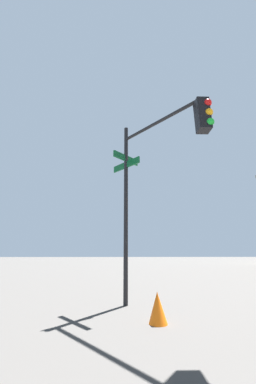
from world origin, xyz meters
TOP-DOWN VIEW (x-y plane):
  - traffic_signal_near at (-6.32, -5.85)m, footprint 2.45×2.29m
  - traffic_cone at (-5.81, -6.07)m, footprint 0.36×0.36m

SIDE VIEW (x-z plane):
  - traffic_cone at x=-5.81m, z-range 0.00..0.56m
  - traffic_signal_near at x=-6.32m, z-range 1.07..6.21m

